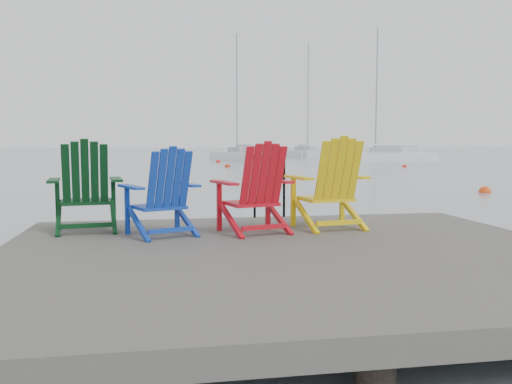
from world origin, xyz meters
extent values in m
plane|color=gray|center=(0.00, 0.00, 0.00)|extent=(400.00, 400.00, 0.00)
cube|color=#282624|center=(0.00, 0.00, 0.40)|extent=(6.00, 5.00, 0.20)
cylinder|color=black|center=(-2.70, 2.20, -0.30)|extent=(0.26, 0.26, 1.20)
cylinder|color=black|center=(0.00, 2.20, -0.30)|extent=(0.26, 0.26, 1.20)
cylinder|color=black|center=(2.70, 2.20, -0.30)|extent=(0.26, 0.26, 1.20)
cylinder|color=black|center=(0.03, 2.45, 0.95)|extent=(0.04, 0.04, 0.90)
cylinder|color=black|center=(0.47, 2.45, 0.95)|extent=(0.04, 0.04, 0.90)
cylinder|color=black|center=(0.25, 2.45, 1.38)|extent=(0.48, 0.04, 0.04)
cylinder|color=black|center=(0.25, 2.45, 1.05)|extent=(0.44, 0.03, 0.03)
cube|color=black|center=(-2.25, 1.71, 0.86)|extent=(0.65, 0.59, 0.04)
cube|color=black|center=(-2.62, 1.88, 0.81)|extent=(0.06, 0.06, 0.61)
cube|color=black|center=(-1.94, 1.97, 0.81)|extent=(0.06, 0.06, 0.61)
cube|color=black|center=(-2.61, 1.64, 1.13)|extent=(0.22, 0.68, 0.03)
cube|color=black|center=(-1.88, 1.74, 1.13)|extent=(0.22, 0.68, 0.03)
cube|color=black|center=(-2.20, 1.36, 1.22)|extent=(0.57, 0.35, 0.75)
cube|color=#1036A8|center=(-1.35, 1.20, 0.83)|extent=(0.68, 0.65, 0.04)
cube|color=#1036A8|center=(-1.72, 1.26, 0.78)|extent=(0.07, 0.07, 0.57)
cube|color=#1036A8|center=(-1.12, 1.50, 0.78)|extent=(0.07, 0.07, 0.57)
cube|color=#1036A8|center=(-1.66, 1.05, 1.08)|extent=(0.34, 0.62, 0.03)
cube|color=#1036A8|center=(-1.02, 1.31, 1.08)|extent=(0.34, 0.62, 0.03)
cube|color=#1036A8|center=(-1.22, 0.89, 1.17)|extent=(0.56, 0.43, 0.70)
cube|color=red|center=(-0.23, 1.23, 0.85)|extent=(0.68, 0.64, 0.04)
cube|color=red|center=(-0.61, 1.34, 0.80)|extent=(0.06, 0.06, 0.60)
cube|color=red|center=(0.04, 1.52, 0.80)|extent=(0.06, 0.06, 0.60)
cube|color=red|center=(-0.57, 1.11, 1.12)|extent=(0.29, 0.66, 0.03)
cube|color=red|center=(0.13, 1.30, 1.12)|extent=(0.29, 0.66, 0.03)
cube|color=red|center=(-0.14, 0.89, 1.21)|extent=(0.58, 0.40, 0.73)
cube|color=yellow|center=(0.78, 1.41, 0.87)|extent=(0.67, 0.62, 0.04)
cube|color=yellow|center=(0.40, 1.58, 0.82)|extent=(0.06, 0.06, 0.64)
cube|color=yellow|center=(1.10, 1.68, 0.82)|extent=(0.06, 0.06, 0.64)
cube|color=yellow|center=(0.40, 1.33, 1.15)|extent=(0.23, 0.70, 0.03)
cube|color=yellow|center=(1.17, 1.44, 1.15)|extent=(0.23, 0.70, 0.03)
cube|color=yellow|center=(0.83, 1.04, 1.25)|extent=(0.59, 0.37, 0.78)
cube|color=white|center=(5.74, 44.00, 0.25)|extent=(4.75, 8.86, 1.10)
cube|color=#9E9EA3|center=(5.87, 43.59, 0.95)|extent=(2.27, 2.93, 0.55)
cylinder|color=gray|center=(5.61, 44.41, 6.17)|extent=(0.12, 0.12, 10.74)
cube|color=#BBBABF|center=(15.95, 58.00, 0.25)|extent=(7.35, 10.20, 1.10)
cube|color=#9E9EA3|center=(15.69, 57.55, 0.95)|extent=(3.13, 3.58, 0.55)
cylinder|color=gray|center=(16.20, 58.44, 7.18)|extent=(0.12, 0.12, 12.77)
cube|color=white|center=(17.51, 39.38, 0.25)|extent=(8.75, 4.26, 1.10)
cube|color=#9E9EA3|center=(17.92, 39.27, 0.95)|extent=(2.85, 2.13, 0.55)
cylinder|color=gray|center=(17.10, 39.49, 6.09)|extent=(0.12, 0.12, 10.58)
sphere|color=#E5420D|center=(8.99, 10.59, 0.00)|extent=(0.40, 0.40, 0.40)
sphere|color=#B82E0A|center=(3.07, 30.77, 0.00)|extent=(0.40, 0.40, 0.40)
sphere|color=red|center=(14.83, 28.83, 0.00)|extent=(0.32, 0.32, 0.32)
sphere|color=red|center=(3.40, 40.00, 0.00)|extent=(0.40, 0.40, 0.40)
camera|label=1|loc=(-1.31, -5.31, 1.58)|focal=38.00mm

